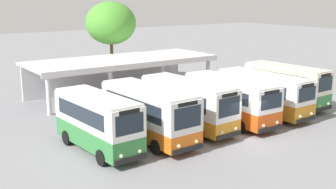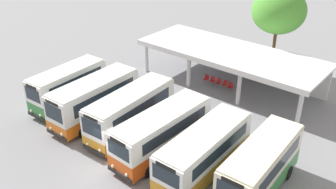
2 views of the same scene
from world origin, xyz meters
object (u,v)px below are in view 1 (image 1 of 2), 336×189
(city_bus_fourth_amber, at_px, (230,98))
(waiting_chair_end_by_column, at_px, (112,94))
(waiting_chair_fifth_seat, at_px, (137,90))
(city_bus_nearest_orange, at_px, (98,121))
(city_bus_second_in_row, at_px, (149,112))
(city_bus_fifth_blue, at_px, (263,92))
(waiting_chair_fourth_seat, at_px, (130,91))
(waiting_chair_middle_seat, at_px, (124,92))
(waiting_chair_second_from_end, at_px, (118,93))
(city_bus_middle_cream, at_px, (188,103))
(city_bus_far_end_green, at_px, (286,84))

(city_bus_fourth_amber, xyz_separation_m, waiting_chair_end_by_column, (-3.82, 10.90, -1.24))
(waiting_chair_fifth_seat, bearing_deg, city_bus_fourth_amber, -83.77)
(city_bus_nearest_orange, distance_m, city_bus_second_in_row, 3.45)
(city_bus_fifth_blue, height_order, waiting_chair_fourth_seat, city_bus_fifth_blue)
(city_bus_fifth_blue, relative_size, waiting_chair_middle_seat, 9.18)
(waiting_chair_middle_seat, bearing_deg, waiting_chair_second_from_end, -178.01)
(waiting_chair_fifth_seat, bearing_deg, waiting_chair_second_from_end, 179.74)
(city_bus_middle_cream, bearing_deg, city_bus_nearest_orange, -176.62)
(city_bus_middle_cream, relative_size, waiting_chair_middle_seat, 9.20)
(city_bus_far_end_green, height_order, waiting_chair_second_from_end, city_bus_far_end_green)
(city_bus_fourth_amber, relative_size, city_bus_fifth_blue, 1.02)
(city_bus_far_end_green, distance_m, waiting_chair_fifth_seat, 13.06)
(city_bus_far_end_green, bearing_deg, waiting_chair_middle_seat, 132.65)
(waiting_chair_middle_seat, relative_size, waiting_chair_fifth_seat, 1.00)
(waiting_chair_end_by_column, distance_m, waiting_chair_fourth_seat, 1.97)
(waiting_chair_end_by_column, bearing_deg, city_bus_far_end_green, -43.49)
(waiting_chair_second_from_end, bearing_deg, city_bus_second_in_row, -108.89)
(waiting_chair_second_from_end, bearing_deg, waiting_chair_middle_seat, 1.99)
(city_bus_second_in_row, xyz_separation_m, city_bus_fourth_amber, (6.90, 0.01, -0.10))
(city_bus_middle_cream, relative_size, waiting_chair_fourth_seat, 9.20)
(waiting_chair_fifth_seat, bearing_deg, city_bus_fifth_blue, -66.97)
(waiting_chair_end_by_column, bearing_deg, city_bus_second_in_row, -105.77)
(city_bus_fifth_blue, distance_m, waiting_chair_fourth_seat, 12.28)
(city_bus_far_end_green, xyz_separation_m, waiting_chair_middle_seat, (-9.40, 10.21, -1.32))
(city_bus_middle_cream, bearing_deg, city_bus_far_end_green, 1.42)
(city_bus_middle_cream, xyz_separation_m, waiting_chair_end_by_column, (-0.37, 10.42, -1.31))
(waiting_chair_end_by_column, distance_m, waiting_chair_middle_seat, 1.31)
(city_bus_fifth_blue, height_order, waiting_chair_second_from_end, city_bus_fifth_blue)
(city_bus_far_end_green, bearing_deg, city_bus_nearest_orange, -177.80)
(waiting_chair_fifth_seat, bearing_deg, city_bus_nearest_orange, -130.19)
(city_bus_second_in_row, height_order, city_bus_far_end_green, city_bus_second_in_row)
(city_bus_fifth_blue, height_order, waiting_chair_fifth_seat, city_bus_fifth_blue)
(city_bus_second_in_row, xyz_separation_m, city_bus_middle_cream, (3.45, 0.48, -0.03))
(city_bus_far_end_green, height_order, waiting_chair_end_by_column, city_bus_far_end_green)
(city_bus_far_end_green, relative_size, waiting_chair_fourth_seat, 8.54)
(city_bus_nearest_orange, bearing_deg, city_bus_second_in_row, -1.28)
(city_bus_nearest_orange, height_order, city_bus_fourth_amber, city_bus_nearest_orange)
(city_bus_second_in_row, bearing_deg, city_bus_far_end_green, 3.07)
(city_bus_far_end_green, bearing_deg, city_bus_middle_cream, -178.58)
(city_bus_fifth_blue, bearing_deg, waiting_chair_end_by_column, 123.67)
(city_bus_far_end_green, distance_m, waiting_chair_middle_seat, 13.94)
(waiting_chair_middle_seat, bearing_deg, waiting_chair_end_by_column, -178.26)
(waiting_chair_middle_seat, bearing_deg, waiting_chair_fifth_seat, -1.38)
(city_bus_second_in_row, distance_m, waiting_chair_end_by_column, 11.41)
(city_bus_second_in_row, bearing_deg, waiting_chair_fourth_seat, 65.37)
(city_bus_fourth_amber, height_order, waiting_chair_fourth_seat, city_bus_fourth_amber)
(city_bus_nearest_orange, xyz_separation_m, city_bus_fifth_blue, (13.79, -0.08, -0.08))
(waiting_chair_second_from_end, bearing_deg, city_bus_nearest_orange, -123.52)
(city_bus_fourth_amber, height_order, city_bus_far_end_green, city_bus_far_end_green)
(city_bus_second_in_row, bearing_deg, waiting_chair_end_by_column, 74.23)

